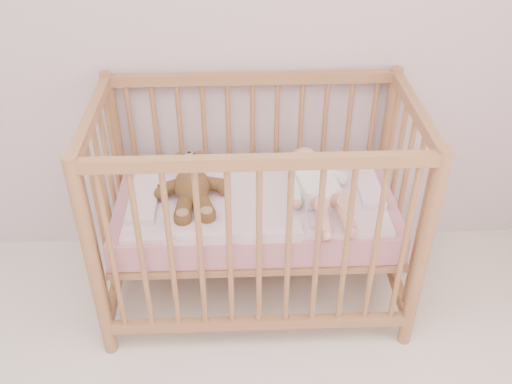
{
  "coord_description": "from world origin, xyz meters",
  "views": [
    {
      "loc": [
        0.28,
        -0.42,
        2.02
      ],
      "look_at": [
        0.36,
        1.55,
        0.62
      ],
      "focal_mm": 40.0,
      "sensor_mm": 36.0,
      "label": 1
    }
  ],
  "objects": [
    {
      "name": "mattress",
      "position": [
        0.36,
        1.6,
        0.49
      ],
      "size": [
        1.22,
        0.62,
        0.13
      ],
      "primitive_type": "cube",
      "color": "pink",
      "rests_on": "crib"
    },
    {
      "name": "teddy_bear",
      "position": [
        0.09,
        1.58,
        0.65
      ],
      "size": [
        0.39,
        0.51,
        0.13
      ],
      "primitive_type": null,
      "rotation": [
        0.0,
        0.0,
        0.11
      ],
      "color": "brown",
      "rests_on": "blanket"
    },
    {
      "name": "blanket",
      "position": [
        0.36,
        1.6,
        0.56
      ],
      "size": [
        1.1,
        0.58,
        0.06
      ],
      "primitive_type": null,
      "color": "pink",
      "rests_on": "mattress"
    },
    {
      "name": "crib",
      "position": [
        0.36,
        1.6,
        0.5
      ],
      "size": [
        1.36,
        0.76,
        1.0
      ],
      "primitive_type": null,
      "color": "#B1744B",
      "rests_on": "floor"
    },
    {
      "name": "baby",
      "position": [
        0.62,
        1.58,
        0.64
      ],
      "size": [
        0.39,
        0.64,
        0.14
      ],
      "primitive_type": null,
      "rotation": [
        0.0,
        0.0,
        0.18
      ],
      "color": "white",
      "rests_on": "blanket"
    }
  ]
}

